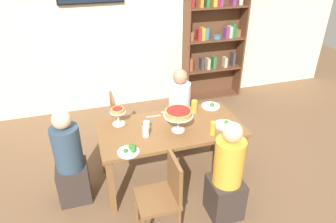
{
  "coord_description": "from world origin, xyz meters",
  "views": [
    {
      "loc": [
        -0.9,
        -2.81,
        2.59
      ],
      "look_at": [
        0.0,
        0.1,
        0.89
      ],
      "focal_mm": 32.24,
      "sensor_mm": 36.0,
      "label": 1
    }
  ],
  "objects_px": {
    "salad_plate_near_diner": "(130,150)",
    "cutlery_knife_near": "(168,112)",
    "chair_near_left": "(164,193)",
    "personal_pizza_stand": "(118,113)",
    "salad_plate_far_diner": "(211,106)",
    "water_glass_clear_near": "(146,132)",
    "salad_plate_spare": "(225,124)",
    "water_glass_clear_far": "(147,126)",
    "chair_far_left": "(123,121)",
    "beer_glass_amber_short": "(213,128)",
    "diner_far_right": "(179,113)",
    "beer_glass_amber_tall": "(194,106)",
    "diner_near_right": "(227,178)",
    "cutlery_fork_near": "(153,116)",
    "diner_head_west": "(70,163)",
    "dining_table": "(171,134)",
    "deep_dish_pizza_stand": "(178,114)",
    "bookshelf": "(213,37)"
  },
  "relations": [
    {
      "from": "deep_dish_pizza_stand",
      "to": "cutlery_knife_near",
      "type": "distance_m",
      "value": 0.48
    },
    {
      "from": "salad_plate_spare",
      "to": "beer_glass_amber_tall",
      "type": "relative_size",
      "value": 1.48
    },
    {
      "from": "water_glass_clear_near",
      "to": "cutlery_fork_near",
      "type": "distance_m",
      "value": 0.44
    },
    {
      "from": "diner_head_west",
      "to": "cutlery_knife_near",
      "type": "relative_size",
      "value": 6.39
    },
    {
      "from": "diner_far_right",
      "to": "salad_plate_spare",
      "type": "bearing_deg",
      "value": 17.54
    },
    {
      "from": "beer_glass_amber_tall",
      "to": "cutlery_knife_near",
      "type": "height_order",
      "value": "beer_glass_amber_tall"
    },
    {
      "from": "chair_far_left",
      "to": "cutlery_fork_near",
      "type": "xyz_separation_m",
      "value": [
        0.33,
        -0.42,
        0.26
      ]
    },
    {
      "from": "diner_far_right",
      "to": "cutlery_knife_near",
      "type": "xyz_separation_m",
      "value": [
        -0.28,
        -0.36,
        0.25
      ]
    },
    {
      "from": "diner_near_right",
      "to": "dining_table",
      "type": "bearing_deg",
      "value": 27.21
    },
    {
      "from": "personal_pizza_stand",
      "to": "chair_far_left",
      "type": "bearing_deg",
      "value": 77.34
    },
    {
      "from": "bookshelf",
      "to": "cutlery_knife_near",
      "type": "xyz_separation_m",
      "value": [
        -1.36,
        -1.68,
        -0.39
      ]
    },
    {
      "from": "chair_far_left",
      "to": "beer_glass_amber_tall",
      "type": "bearing_deg",
      "value": 61.1
    },
    {
      "from": "salad_plate_spare",
      "to": "water_glass_clear_far",
      "type": "relative_size",
      "value": 2.41
    },
    {
      "from": "diner_near_right",
      "to": "water_glass_clear_far",
      "type": "height_order",
      "value": "diner_near_right"
    },
    {
      "from": "diner_head_west",
      "to": "chair_near_left",
      "type": "relative_size",
      "value": 1.32
    },
    {
      "from": "personal_pizza_stand",
      "to": "diner_head_west",
      "type": "bearing_deg",
      "value": -156.84
    },
    {
      "from": "salad_plate_near_diner",
      "to": "beer_glass_amber_short",
      "type": "bearing_deg",
      "value": 3.3
    },
    {
      "from": "salad_plate_near_diner",
      "to": "water_glass_clear_far",
      "type": "xyz_separation_m",
      "value": [
        0.26,
        0.37,
        0.03
      ]
    },
    {
      "from": "beer_glass_amber_short",
      "to": "diner_near_right",
      "type": "bearing_deg",
      "value": -92.84
    },
    {
      "from": "chair_far_left",
      "to": "cutlery_knife_near",
      "type": "xyz_separation_m",
      "value": [
        0.53,
        -0.38,
        0.26
      ]
    },
    {
      "from": "chair_near_left",
      "to": "salad_plate_far_diner",
      "type": "bearing_deg",
      "value": -42.06
    },
    {
      "from": "salad_plate_far_diner",
      "to": "water_glass_clear_near",
      "type": "height_order",
      "value": "water_glass_clear_near"
    },
    {
      "from": "salad_plate_near_diner",
      "to": "beer_glass_amber_short",
      "type": "xyz_separation_m",
      "value": [
        0.94,
        0.05,
        0.05
      ]
    },
    {
      "from": "dining_table",
      "to": "beer_glass_amber_tall",
      "type": "distance_m",
      "value": 0.49
    },
    {
      "from": "beer_glass_amber_short",
      "to": "water_glass_clear_near",
      "type": "distance_m",
      "value": 0.74
    },
    {
      "from": "chair_near_left",
      "to": "personal_pizza_stand",
      "type": "distance_m",
      "value": 1.09
    },
    {
      "from": "diner_far_right",
      "to": "salad_plate_near_diner",
      "type": "distance_m",
      "value": 1.39
    },
    {
      "from": "beer_glass_amber_short",
      "to": "water_glass_clear_near",
      "type": "height_order",
      "value": "beer_glass_amber_short"
    },
    {
      "from": "salad_plate_far_diner",
      "to": "cutlery_fork_near",
      "type": "bearing_deg",
      "value": -178.29
    },
    {
      "from": "personal_pizza_stand",
      "to": "beer_glass_amber_tall",
      "type": "height_order",
      "value": "personal_pizza_stand"
    },
    {
      "from": "cutlery_knife_near",
      "to": "chair_near_left",
      "type": "bearing_deg",
      "value": 93.51
    },
    {
      "from": "chair_near_left",
      "to": "salad_plate_near_diner",
      "type": "height_order",
      "value": "chair_near_left"
    },
    {
      "from": "salad_plate_near_diner",
      "to": "cutlery_knife_near",
      "type": "distance_m",
      "value": 0.91
    },
    {
      "from": "chair_near_left",
      "to": "salad_plate_spare",
      "type": "distance_m",
      "value": 1.12
    },
    {
      "from": "diner_far_right",
      "to": "chair_far_left",
      "type": "height_order",
      "value": "diner_far_right"
    },
    {
      "from": "diner_far_right",
      "to": "salad_plate_spare",
      "type": "height_order",
      "value": "diner_far_right"
    },
    {
      "from": "chair_far_left",
      "to": "salad_plate_spare",
      "type": "xyz_separation_m",
      "value": [
        1.07,
        -0.87,
        0.27
      ]
    },
    {
      "from": "chair_near_left",
      "to": "personal_pizza_stand",
      "type": "bearing_deg",
      "value": 14.83
    },
    {
      "from": "beer_glass_amber_tall",
      "to": "water_glass_clear_near",
      "type": "distance_m",
      "value": 0.79
    },
    {
      "from": "dining_table",
      "to": "beer_glass_amber_tall",
      "type": "xyz_separation_m",
      "value": [
        0.39,
        0.25,
        0.17
      ]
    },
    {
      "from": "chair_near_left",
      "to": "salad_plate_far_diner",
      "type": "relative_size",
      "value": 3.66
    },
    {
      "from": "bookshelf",
      "to": "personal_pizza_stand",
      "type": "relative_size",
      "value": 10.57
    },
    {
      "from": "deep_dish_pizza_stand",
      "to": "salad_plate_far_diner",
      "type": "xyz_separation_m",
      "value": [
        0.59,
        0.41,
        -0.2
      ]
    },
    {
      "from": "diner_near_right",
      "to": "personal_pizza_stand",
      "type": "distance_m",
      "value": 1.41
    },
    {
      "from": "chair_near_left",
      "to": "water_glass_clear_far",
      "type": "relative_size",
      "value": 8.8
    },
    {
      "from": "dining_table",
      "to": "salad_plate_near_diner",
      "type": "xyz_separation_m",
      "value": [
        -0.54,
        -0.34,
        0.12
      ]
    },
    {
      "from": "bookshelf",
      "to": "deep_dish_pizza_stand",
      "type": "xyz_separation_m",
      "value": [
        -1.37,
        -2.11,
        -0.18
      ]
    },
    {
      "from": "cutlery_knife_near",
      "to": "salad_plate_spare",
      "type": "bearing_deg",
      "value": 160.9
    },
    {
      "from": "dining_table",
      "to": "deep_dish_pizza_stand",
      "type": "height_order",
      "value": "deep_dish_pizza_stand"
    },
    {
      "from": "dining_table",
      "to": "bookshelf",
      "type": "distance_m",
      "value": 2.52
    }
  ]
}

